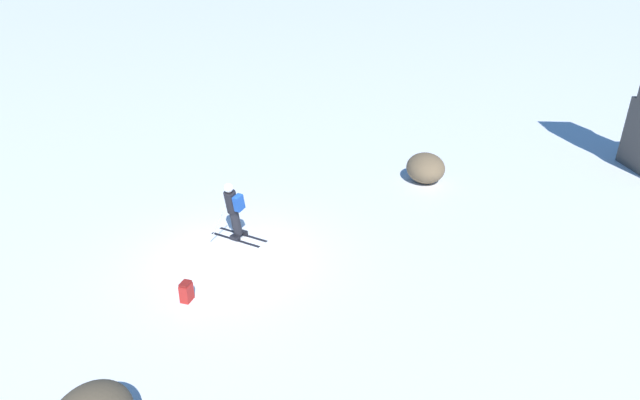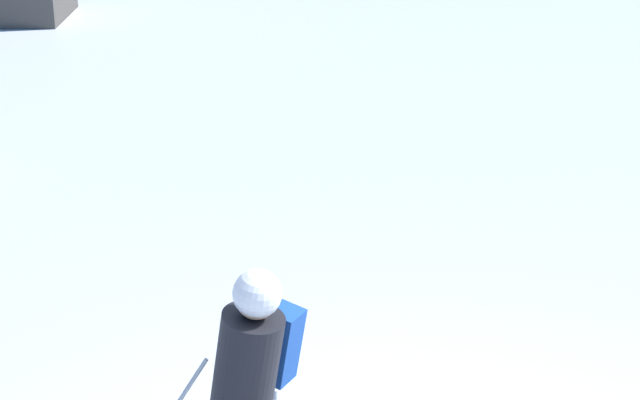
# 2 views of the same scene
# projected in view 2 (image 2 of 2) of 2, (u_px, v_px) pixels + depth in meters

# --- Properties ---
(skier) EXTENTS (1.44, 1.70, 1.83)m
(skier) POSITION_uv_depth(u_px,v_px,m) (244.00, 396.00, 5.81)
(skier) COLOR black
(skier) RESTS_ON ground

